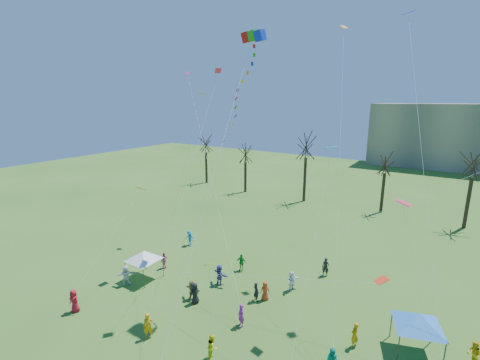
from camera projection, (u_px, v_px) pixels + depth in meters
The scene contains 6 objects.
bare_tree_row at pixel (386, 165), 46.30m from camera, with size 68.71×8.08×11.09m.
big_box_kite at pixel (242, 97), 24.32m from camera, with size 2.03×7.21×21.97m.
canopy_tent_white at pixel (144, 256), 30.03m from camera, with size 3.58×3.58×2.69m.
canopy_tent_blue at pixel (419, 320), 20.97m from camera, with size 3.69×3.69×2.91m.
festival_crowd at pixel (239, 302), 25.54m from camera, with size 27.27×16.31×1.85m.
small_kites_aloft at pixel (288, 142), 24.50m from camera, with size 30.22×17.33×31.44m.
Camera 1 is at (10.49, -12.16, 15.93)m, focal length 25.00 mm.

